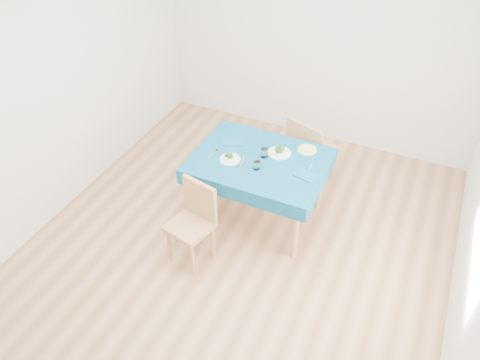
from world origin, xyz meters
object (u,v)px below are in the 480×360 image
at_px(chair_near, 189,223).
at_px(side_plate, 307,150).
at_px(bowl_far, 280,151).
at_px(chair_far, 314,138).
at_px(bowl_near, 230,157).
at_px(table, 258,189).

distance_m(chair_near, side_plate, 1.41).
distance_m(chair_near, bowl_far, 1.16).
bearing_deg(chair_near, side_plate, 70.34).
height_order(bowl_far, side_plate, bowl_far).
height_order(chair_far, bowl_far, chair_far).
xyz_separation_m(bowl_near, bowl_far, (0.40, 0.30, 0.00)).
xyz_separation_m(table, chair_far, (0.31, 0.85, 0.20)).
height_order(chair_near, bowl_near, chair_near).
relative_size(bowl_far, side_plate, 1.18).
bearing_deg(side_plate, bowl_far, -143.67).
bearing_deg(table, bowl_near, -153.75).
xyz_separation_m(chair_far, bowl_far, (-0.17, -0.67, 0.22)).
height_order(bowl_near, side_plate, bowl_near).
height_order(table, bowl_near, bowl_near).
bearing_deg(chair_near, bowl_far, 75.89).
distance_m(table, chair_far, 0.93).
distance_m(bowl_near, side_plate, 0.79).
bearing_deg(bowl_near, bowl_far, 36.88).
relative_size(table, side_plate, 6.65).
bearing_deg(chair_far, chair_near, 88.22).
bearing_deg(bowl_far, side_plate, 36.33).
bearing_deg(bowl_near, chair_far, 59.65).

